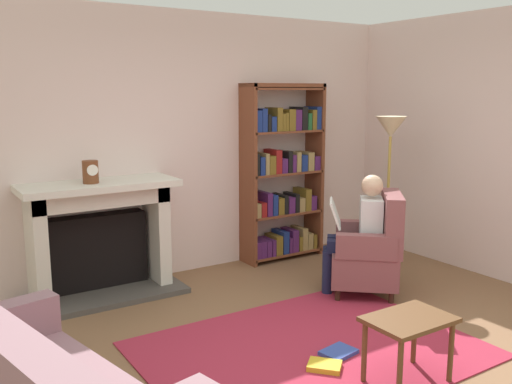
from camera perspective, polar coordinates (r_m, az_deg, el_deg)
The scene contains 12 objects.
ground at distance 4.12m, azimuth 8.28°, elevation -17.28°, with size 14.00×14.00×0.00m, color brown.
back_wall at distance 5.84m, azimuth -8.06°, elevation 4.80°, with size 5.60×0.10×2.70m, color silver.
side_wall_right at distance 6.48m, azimuth 19.14°, elevation 4.88°, with size 0.10×5.20×2.70m, color silver.
area_rug at distance 4.32m, azimuth 5.57°, elevation -15.74°, with size 2.40×1.80×0.01m, color #A2273D.
fireplace at distance 5.41m, azimuth -15.74°, elevation -4.25°, with size 1.44×0.64×1.09m.
mantel_clock at distance 5.18m, azimuth -16.57°, elevation 1.98°, with size 0.14×0.14×0.20m.
bookshelf at distance 6.29m, azimuth 2.75°, elevation 1.89°, with size 0.96×0.32×1.98m.
armchair_reading at distance 5.38m, azimuth 11.74°, elevation -5.84°, with size 0.89×0.89×0.97m.
seated_reader at distance 5.32m, azimuth 10.55°, elevation -3.77°, with size 0.59×0.57×1.14m.
side_table at distance 3.85m, azimuth 15.36°, elevation -13.25°, with size 0.56×0.39×0.46m.
scattered_books at distance 4.15m, azimuth 7.73°, elevation -16.56°, with size 0.50×0.36×0.04m.
floor_lamp at distance 6.01m, azimuth 13.56°, elevation 5.14°, with size 0.32×0.32×1.64m.
Camera 1 is at (-2.43, -2.73, 1.90)m, focal length 39.12 mm.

